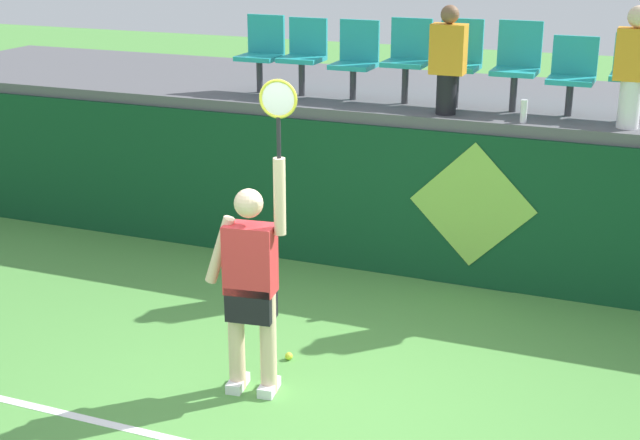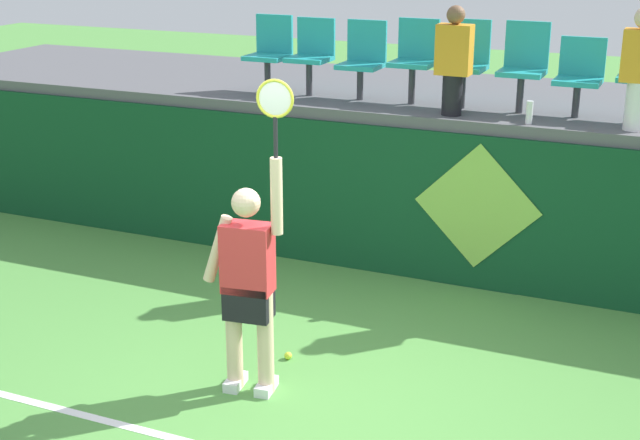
{
  "view_description": "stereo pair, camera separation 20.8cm",
  "coord_description": "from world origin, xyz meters",
  "px_view_note": "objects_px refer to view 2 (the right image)",
  "views": [
    {
      "loc": [
        2.43,
        -5.53,
        3.56
      ],
      "look_at": [
        -0.22,
        1.05,
        1.17
      ],
      "focal_mm": 50.83,
      "sensor_mm": 36.0,
      "label": 1
    },
    {
      "loc": [
        2.63,
        -5.45,
        3.56
      ],
      "look_at": [
        -0.22,
        1.05,
        1.17
      ],
      "focal_mm": 50.83,
      "sensor_mm": 36.0,
      "label": 2
    }
  ],
  "objects_px": {
    "stadium_chair_0": "(270,50)",
    "stadium_chair_2": "(363,57)",
    "water_bottle": "(529,112)",
    "spectator_1": "(454,59)",
    "tennis_ball": "(288,356)",
    "stadium_chair_4": "(466,59)",
    "stadium_chair_5": "(524,63)",
    "stadium_chair_1": "(312,52)",
    "stadium_chair_3": "(415,56)",
    "stadium_chair_6": "(580,74)",
    "tennis_player": "(249,280)"
  },
  "relations": [
    {
      "from": "stadium_chair_2",
      "to": "stadium_chair_3",
      "type": "distance_m",
      "value": 0.58
    },
    {
      "from": "stadium_chair_5",
      "to": "stadium_chair_2",
      "type": "bearing_deg",
      "value": -179.96
    },
    {
      "from": "stadium_chair_1",
      "to": "spectator_1",
      "type": "bearing_deg",
      "value": -14.58
    },
    {
      "from": "stadium_chair_0",
      "to": "stadium_chair_2",
      "type": "relative_size",
      "value": 1.01
    },
    {
      "from": "tennis_ball",
      "to": "stadium_chair_3",
      "type": "bearing_deg",
      "value": 87.71
    },
    {
      "from": "stadium_chair_1",
      "to": "stadium_chair_4",
      "type": "xyz_separation_m",
      "value": [
        1.72,
        0.0,
        0.03
      ]
    },
    {
      "from": "stadium_chair_1",
      "to": "stadium_chair_6",
      "type": "bearing_deg",
      "value": -0.03
    },
    {
      "from": "tennis_ball",
      "to": "stadium_chair_4",
      "type": "xyz_separation_m",
      "value": [
        0.65,
        2.88,
        2.14
      ]
    },
    {
      "from": "tennis_player",
      "to": "tennis_ball",
      "type": "height_order",
      "value": "tennis_player"
    },
    {
      "from": "spectator_1",
      "to": "stadium_chair_2",
      "type": "bearing_deg",
      "value": 158.02
    },
    {
      "from": "stadium_chair_4",
      "to": "stadium_chair_5",
      "type": "bearing_deg",
      "value": 0.16
    },
    {
      "from": "tennis_player",
      "to": "spectator_1",
      "type": "bearing_deg",
      "value": 76.84
    },
    {
      "from": "stadium_chair_3",
      "to": "spectator_1",
      "type": "distance_m",
      "value": 0.7
    },
    {
      "from": "tennis_player",
      "to": "stadium_chair_0",
      "type": "xyz_separation_m",
      "value": [
        -1.52,
        3.45,
        1.22
      ]
    },
    {
      "from": "tennis_player",
      "to": "tennis_ball",
      "type": "xyz_separation_m",
      "value": [
        0.05,
        0.57,
        -0.9
      ]
    },
    {
      "from": "tennis_ball",
      "to": "stadium_chair_4",
      "type": "bearing_deg",
      "value": 77.21
    },
    {
      "from": "stadium_chair_6",
      "to": "stadium_chair_2",
      "type": "bearing_deg",
      "value": 179.84
    },
    {
      "from": "stadium_chair_4",
      "to": "stadium_chair_6",
      "type": "relative_size",
      "value": 1.16
    },
    {
      "from": "tennis_ball",
      "to": "stadium_chair_0",
      "type": "relative_size",
      "value": 0.08
    },
    {
      "from": "tennis_ball",
      "to": "stadium_chair_5",
      "type": "distance_m",
      "value": 3.8
    },
    {
      "from": "water_bottle",
      "to": "stadium_chair_5",
      "type": "bearing_deg",
      "value": 109.07
    },
    {
      "from": "stadium_chair_1",
      "to": "stadium_chair_6",
      "type": "xyz_separation_m",
      "value": [
        2.86,
        -0.0,
        -0.05
      ]
    },
    {
      "from": "stadium_chair_5",
      "to": "water_bottle",
      "type": "bearing_deg",
      "value": -70.93
    },
    {
      "from": "stadium_chair_3",
      "to": "stadium_chair_4",
      "type": "distance_m",
      "value": 0.54
    },
    {
      "from": "stadium_chair_5",
      "to": "spectator_1",
      "type": "distance_m",
      "value": 0.75
    },
    {
      "from": "tennis_player",
      "to": "stadium_chair_3",
      "type": "relative_size",
      "value": 2.86
    },
    {
      "from": "water_bottle",
      "to": "spectator_1",
      "type": "height_order",
      "value": "spectator_1"
    },
    {
      "from": "stadium_chair_0",
      "to": "stadium_chair_1",
      "type": "bearing_deg",
      "value": -0.3
    },
    {
      "from": "stadium_chair_3",
      "to": "spectator_1",
      "type": "xyz_separation_m",
      "value": [
        0.54,
        -0.45,
        0.06
      ]
    },
    {
      "from": "tennis_player",
      "to": "stadium_chair_5",
      "type": "distance_m",
      "value": 3.89
    },
    {
      "from": "stadium_chair_3",
      "to": "spectator_1",
      "type": "relative_size",
      "value": 0.81
    },
    {
      "from": "stadium_chair_1",
      "to": "spectator_1",
      "type": "distance_m",
      "value": 1.78
    },
    {
      "from": "stadium_chair_0",
      "to": "stadium_chair_3",
      "type": "distance_m",
      "value": 1.69
    },
    {
      "from": "tennis_ball",
      "to": "stadium_chair_6",
      "type": "xyz_separation_m",
      "value": [
        1.8,
        2.88,
        2.07
      ]
    },
    {
      "from": "stadium_chair_3",
      "to": "spectator_1",
      "type": "height_order",
      "value": "spectator_1"
    },
    {
      "from": "tennis_ball",
      "to": "stadium_chair_2",
      "type": "relative_size",
      "value": 0.08
    },
    {
      "from": "water_bottle",
      "to": "stadium_chair_1",
      "type": "height_order",
      "value": "stadium_chair_1"
    },
    {
      "from": "water_bottle",
      "to": "stadium_chair_4",
      "type": "bearing_deg",
      "value": 144.72
    },
    {
      "from": "stadium_chair_0",
      "to": "stadium_chair_4",
      "type": "height_order",
      "value": "stadium_chair_4"
    },
    {
      "from": "stadium_chair_1",
      "to": "stadium_chair_5",
      "type": "distance_m",
      "value": 2.31
    },
    {
      "from": "tennis_player",
      "to": "stadium_chair_2",
      "type": "distance_m",
      "value": 3.68
    },
    {
      "from": "spectator_1",
      "to": "stadium_chair_1",
      "type": "bearing_deg",
      "value": 165.42
    },
    {
      "from": "tennis_player",
      "to": "stadium_chair_5",
      "type": "xyz_separation_m",
      "value": [
        1.3,
        3.46,
        1.24
      ]
    },
    {
      "from": "water_bottle",
      "to": "tennis_player",
      "type": "bearing_deg",
      "value": -117.19
    },
    {
      "from": "stadium_chair_0",
      "to": "stadium_chair_4",
      "type": "distance_m",
      "value": 2.23
    },
    {
      "from": "water_bottle",
      "to": "stadium_chair_3",
      "type": "bearing_deg",
      "value": 157.34
    },
    {
      "from": "tennis_ball",
      "to": "stadium_chair_6",
      "type": "bearing_deg",
      "value": 58.02
    },
    {
      "from": "stadium_chair_5",
      "to": "stadium_chair_4",
      "type": "bearing_deg",
      "value": -179.84
    },
    {
      "from": "water_bottle",
      "to": "stadium_chair_0",
      "type": "bearing_deg",
      "value": 169.57
    },
    {
      "from": "tennis_ball",
      "to": "stadium_chair_1",
      "type": "xyz_separation_m",
      "value": [
        -1.06,
        2.88,
        2.12
      ]
    }
  ]
}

